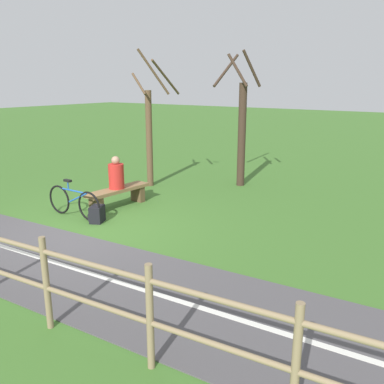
{
  "coord_description": "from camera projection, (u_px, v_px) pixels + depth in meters",
  "views": [
    {
      "loc": [
        5.28,
        6.37,
        2.96
      ],
      "look_at": [
        -0.99,
        2.04,
        0.9
      ],
      "focal_mm": 38.14,
      "sensor_mm": 36.0,
      "label": 1
    }
  ],
  "objects": [
    {
      "name": "tree_by_path",
      "position": [
        150.0,
        131.0,
        11.61
      ],
      "size": [
        1.3,
        1.08,
        3.81
      ],
      "color": "brown",
      "rests_on": "ground_plane"
    },
    {
      "name": "person_seated",
      "position": [
        116.0,
        175.0,
        9.77
      ],
      "size": [
        0.4,
        0.4,
        0.79
      ],
      "rotation": [
        0.0,
        0.0,
        -0.08
      ],
      "color": "#B2231E",
      "rests_on": "bench"
    },
    {
      "name": "paved_path",
      "position": [
        222.0,
        315.0,
        5.34
      ],
      "size": [
        5.05,
        36.08,
        0.02
      ],
      "primitive_type": "cube",
      "rotation": [
        0.0,
        0.0,
        0.07
      ],
      "color": "#4C494C",
      "rests_on": "ground_plane"
    },
    {
      "name": "bench",
      "position": [
        118.0,
        194.0,
        9.91
      ],
      "size": [
        1.78,
        0.55,
        0.47
      ],
      "rotation": [
        0.0,
        0.0,
        -0.08
      ],
      "color": "brown",
      "rests_on": "ground_plane"
    },
    {
      "name": "bicycle",
      "position": [
        74.0,
        202.0,
        9.15
      ],
      "size": [
        0.08,
        1.66,
        0.86
      ],
      "rotation": [
        0.0,
        0.0,
        1.59
      ],
      "color": "black",
      "rests_on": "ground_plane"
    },
    {
      "name": "ground_plane",
      "position": [
        84.0,
        229.0,
        8.47
      ],
      "size": [
        80.0,
        80.0,
        0.0
      ],
      "primitive_type": "plane",
      "color": "#3D6B28"
    },
    {
      "name": "backpack",
      "position": [
        97.0,
        214.0,
        8.87
      ],
      "size": [
        0.43,
        0.4,
        0.36
      ],
      "rotation": [
        0.0,
        0.0,
        3.6
      ],
      "color": "black",
      "rests_on": "ground_plane"
    },
    {
      "name": "path_centre_line",
      "position": [
        222.0,
        314.0,
        5.34
      ],
      "size": [
        2.48,
        31.92,
        0.0
      ],
      "primitive_type": "cube",
      "rotation": [
        0.0,
        0.0,
        0.07
      ],
      "color": "silver",
      "rests_on": "paved_path"
    },
    {
      "name": "fence_roadside",
      "position": [
        94.0,
        291.0,
        4.55
      ],
      "size": [
        1.12,
        10.68,
        1.2
      ],
      "rotation": [
        0.0,
        0.0,
        1.67
      ],
      "color": "#847051",
      "rests_on": "ground_plane"
    },
    {
      "name": "tree_near_bench",
      "position": [
        241.0,
        127.0,
        11.66
      ],
      "size": [
        1.22,
        1.12,
        3.79
      ],
      "color": "#38281E",
      "rests_on": "ground_plane"
    }
  ]
}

